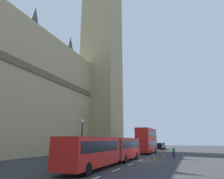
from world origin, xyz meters
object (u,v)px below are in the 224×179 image
(clock_tower, at_px, (103,16))
(traffic_cone_west, at_px, (154,158))
(sedan_trailing, at_px, (162,146))
(double_decker_bus, at_px, (147,140))
(traffic_cone_middle, at_px, (163,156))
(articulated_bus, at_px, (109,148))
(sedan_lead, at_px, (160,146))
(street_lamp, at_px, (82,137))
(pedestrian_near_cones, at_px, (174,152))

(clock_tower, relative_size, traffic_cone_west, 132.10)
(sedan_trailing, height_order, traffic_cone_west, sedan_trailing)
(double_decker_bus, height_order, traffic_cone_middle, double_decker_bus)
(articulated_bus, xyz_separation_m, traffic_cone_west, (6.81, -3.71, -1.46))
(traffic_cone_middle, bearing_deg, traffic_cone_west, 172.93)
(sedan_lead, height_order, sedan_trailing, same)
(clock_tower, relative_size, street_lamp, 14.54)
(sedan_trailing, bearing_deg, articulated_bus, -180.00)
(articulated_bus, distance_m, pedestrian_near_cones, 12.37)
(street_lamp, bearing_deg, clock_tower, 19.88)
(sedan_lead, xyz_separation_m, street_lamp, (-34.10, 4.60, 2.14))
(street_lamp, bearing_deg, traffic_cone_middle, -41.94)
(traffic_cone_west, distance_m, street_lamp, 10.10)
(articulated_bus, relative_size, street_lamp, 3.28)
(double_decker_bus, distance_m, pedestrian_near_cones, 10.91)
(articulated_bus, relative_size, traffic_cone_west, 29.78)
(clock_tower, height_order, traffic_cone_middle, clock_tower)
(sedan_lead, bearing_deg, sedan_trailing, 0.98)
(double_decker_bus, height_order, sedan_lead, double_decker_bus)
(clock_tower, xyz_separation_m, double_decker_bus, (-8.01, -13.99, -37.65))
(double_decker_bus, bearing_deg, traffic_cone_west, -164.10)
(double_decker_bus, bearing_deg, street_lamp, 166.11)
(double_decker_bus, relative_size, traffic_cone_middle, 16.05)
(double_decker_bus, bearing_deg, articulated_bus, -179.99)
(traffic_cone_west, xyz_separation_m, traffic_cone_middle, (4.60, -0.57, 0.00))
(articulated_bus, relative_size, sedan_trailing, 3.93)
(pedestrian_near_cones, bearing_deg, double_decker_bus, 33.27)
(traffic_cone_west, bearing_deg, sedan_trailing, 6.15)
(clock_tower, distance_m, traffic_cone_west, 48.60)
(clock_tower, relative_size, double_decker_bus, 8.23)
(traffic_cone_west, height_order, traffic_cone_middle, same)
(double_decker_bus, xyz_separation_m, street_lamp, (-18.22, 4.50, 0.35))
(traffic_cone_west, bearing_deg, clock_tower, 40.07)
(double_decker_bus, relative_size, street_lamp, 1.77)
(sedan_trailing, bearing_deg, clock_tower, 133.73)
(double_decker_bus, xyz_separation_m, traffic_cone_middle, (-8.44, -4.28, -2.43))
(sedan_trailing, relative_size, traffic_cone_west, 7.59)
(sedan_lead, bearing_deg, traffic_cone_west, -172.87)
(articulated_bus, height_order, sedan_trailing, articulated_bus)
(sedan_trailing, bearing_deg, pedestrian_near_cones, -169.01)
(clock_tower, bearing_deg, traffic_cone_west, -139.93)
(pedestrian_near_cones, bearing_deg, traffic_cone_middle, 70.87)
(articulated_bus, distance_m, sedan_lead, 35.74)
(traffic_cone_middle, bearing_deg, street_lamp, 138.06)
(articulated_bus, bearing_deg, traffic_cone_west, -28.60)
(clock_tower, bearing_deg, pedestrian_near_cones, -130.53)
(articulated_bus, height_order, sedan_lead, articulated_bus)
(sedan_trailing, relative_size, pedestrian_near_cones, 2.60)
(sedan_trailing, relative_size, traffic_cone_middle, 7.59)
(articulated_bus, distance_m, street_lamp, 4.97)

